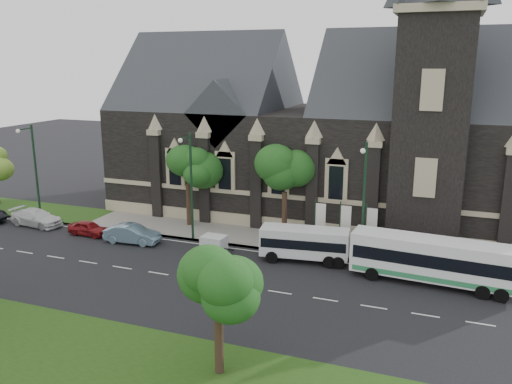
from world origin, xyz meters
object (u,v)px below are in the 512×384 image
at_px(street_lamp_mid, 190,181).
at_px(car_far_white, 36,218).
at_px(tree_walk_left, 191,164).
at_px(car_far_red, 88,228).
at_px(shuttle_bus, 305,242).
at_px(sedan, 132,234).
at_px(tree_park_east, 223,282).
at_px(box_trailer, 214,243).
at_px(tree_walk_right, 288,170).
at_px(banner_flag_center, 344,222).
at_px(banner_flag_left, 318,219).
at_px(tour_coach, 433,260).
at_px(street_lamp_far, 34,167).
at_px(street_lamp_near, 364,196).
at_px(banner_flag_right, 370,225).

bearing_deg(street_lamp_mid, car_far_white, -175.24).
height_order(tree_walk_left, car_far_red, tree_walk_left).
distance_m(shuttle_bus, sedan, 14.39).
distance_m(tree_park_east, car_far_red, 24.36).
bearing_deg(box_trailer, tree_walk_right, 57.55).
bearing_deg(car_far_white, tree_walk_left, -64.93).
height_order(banner_flag_center, sedan, banner_flag_center).
bearing_deg(tree_walk_right, banner_flag_left, -29.10).
height_order(tour_coach, sedan, tour_coach).
distance_m(tour_coach, car_far_red, 28.09).
height_order(street_lamp_far, tour_coach, street_lamp_far).
height_order(street_lamp_far, shuttle_bus, street_lamp_far).
bearing_deg(car_far_red, car_far_white, 86.68).
distance_m(street_lamp_near, street_lamp_far, 30.00).
bearing_deg(banner_flag_left, box_trailer, -151.27).
relative_size(tree_walk_right, street_lamp_near, 0.87).
bearing_deg(banner_flag_left, tree_walk_right, 150.90).
relative_size(tree_walk_right, sedan, 1.69).
distance_m(street_lamp_far, box_trailer, 19.60).
xyz_separation_m(street_lamp_near, box_trailer, (-11.00, -2.09, -4.31)).
bearing_deg(car_far_white, box_trailer, -87.65).
relative_size(tree_park_east, banner_flag_left, 1.57).
distance_m(tree_walk_right, street_lamp_near, 7.72).
height_order(banner_flag_left, shuttle_bus, banner_flag_left).
bearing_deg(box_trailer, banner_flag_left, 32.70).
xyz_separation_m(street_lamp_far, car_far_white, (0.90, -1.26, -4.37)).
relative_size(banner_flag_right, car_far_red, 1.10).
bearing_deg(banner_flag_center, tree_park_east, -96.57).
bearing_deg(banner_flag_center, tree_walk_right, 161.36).
xyz_separation_m(street_lamp_far, banner_flag_right, (30.29, 1.91, -2.73)).
relative_size(shuttle_bus, car_far_white, 1.31).
bearing_deg(tour_coach, car_far_white, -177.19).
bearing_deg(shuttle_bus, street_lamp_far, 170.08).
distance_m(street_lamp_far, tour_coach, 35.36).
bearing_deg(banner_flag_left, banner_flag_right, 0.00).
bearing_deg(shuttle_bus, tree_walk_left, 150.66).
bearing_deg(sedan, car_far_red, 81.27).
xyz_separation_m(banner_flag_right, sedan, (-18.60, -4.13, -1.62)).
distance_m(street_lamp_mid, car_far_red, 10.18).
distance_m(tree_walk_right, tour_coach, 13.89).
bearing_deg(street_lamp_near, banner_flag_left, 152.82).
xyz_separation_m(tree_walk_left, tour_coach, (20.92, -5.85, -4.02)).
bearing_deg(tree_walk_right, shuttle_bus, -59.52).
xyz_separation_m(banner_flag_center, tour_coach, (6.84, -4.15, -0.67)).
relative_size(tree_walk_right, street_lamp_mid, 0.87).
bearing_deg(street_lamp_near, car_far_red, -175.38).
xyz_separation_m(tour_coach, box_trailer, (-16.12, 0.15, -0.91)).
bearing_deg(box_trailer, car_far_red, -177.14).
height_order(shuttle_bus, car_far_red, shuttle_bus).
bearing_deg(tree_walk_left, car_far_white, -159.90).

